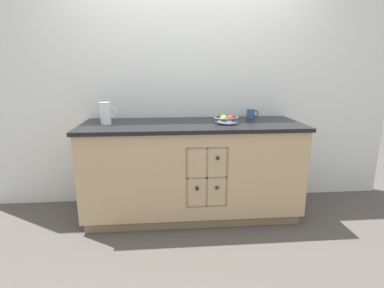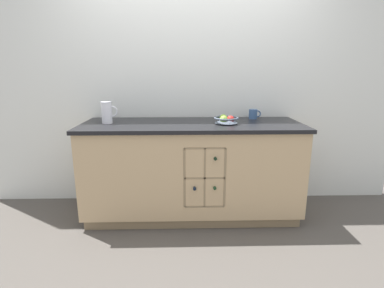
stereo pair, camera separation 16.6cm
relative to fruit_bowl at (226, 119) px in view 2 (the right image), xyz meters
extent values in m
plane|color=#4C4742|center=(-0.31, 0.04, -0.96)|extent=(14.00, 14.00, 0.00)
cube|color=silver|center=(-0.31, 0.45, 0.31)|extent=(4.42, 0.06, 2.55)
cube|color=#8B7354|center=(-0.31, 0.04, -0.92)|extent=(1.96, 0.63, 0.09)
cube|color=tan|center=(-0.31, 0.04, -0.47)|extent=(2.02, 0.69, 0.79)
cube|color=black|center=(-0.31, 0.04, -0.06)|extent=(2.06, 0.73, 0.03)
cube|color=#8B7354|center=(-0.21, -0.20, -0.46)|extent=(0.35, 0.01, 0.53)
cube|color=#8B7354|center=(-0.39, -0.25, -0.46)|extent=(0.02, 0.10, 0.53)
cube|color=#8B7354|center=(-0.04, -0.25, -0.46)|extent=(0.02, 0.10, 0.53)
cube|color=#8B7354|center=(-0.21, -0.25, -0.73)|extent=(0.35, 0.10, 0.02)
cube|color=#8B7354|center=(-0.21, -0.25, -0.46)|extent=(0.35, 0.10, 0.02)
cube|color=#8B7354|center=(-0.21, -0.25, -0.20)|extent=(0.35, 0.10, 0.02)
cube|color=#8B7354|center=(-0.21, -0.25, -0.46)|extent=(0.02, 0.10, 0.53)
cylinder|color=black|center=(-0.30, -0.13, -0.55)|extent=(0.07, 0.21, 0.07)
cylinder|color=black|center=(-0.30, -0.28, -0.55)|extent=(0.03, 0.09, 0.03)
cylinder|color=#19381E|center=(-0.13, -0.12, -0.55)|extent=(0.07, 0.22, 0.07)
cylinder|color=#19381E|center=(-0.13, -0.28, -0.55)|extent=(0.03, 0.09, 0.03)
cylinder|color=black|center=(-0.13, -0.15, -0.28)|extent=(0.07, 0.18, 0.07)
cylinder|color=black|center=(-0.13, -0.28, -0.28)|extent=(0.03, 0.08, 0.03)
cylinder|color=#4C5666|center=(0.00, 0.00, -0.04)|extent=(0.10, 0.10, 0.01)
cone|color=#4C5666|center=(0.00, 0.00, 0.00)|extent=(0.21, 0.21, 0.05)
torus|color=#4C5666|center=(0.00, 0.00, 0.01)|extent=(0.23, 0.23, 0.02)
sphere|color=#7FA838|center=(-0.02, -0.03, 0.00)|extent=(0.07, 0.07, 0.07)
sphere|color=#7FA838|center=(-0.02, 0.04, 0.00)|extent=(0.07, 0.07, 0.07)
sphere|color=red|center=(0.04, -0.01, 0.00)|extent=(0.07, 0.07, 0.07)
cylinder|color=white|center=(-1.11, 0.06, 0.06)|extent=(0.09, 0.09, 0.20)
torus|color=white|center=(-1.11, 0.06, 0.16)|extent=(0.10, 0.10, 0.01)
torus|color=white|center=(-1.06, 0.06, 0.07)|extent=(0.10, 0.01, 0.10)
cylinder|color=#385684|center=(0.32, 0.29, 0.01)|extent=(0.08, 0.08, 0.10)
torus|color=#385684|center=(0.36, 0.29, 0.01)|extent=(0.07, 0.01, 0.07)
camera|label=1|loc=(-0.56, -2.72, 0.45)|focal=28.00mm
camera|label=2|loc=(-0.39, -2.73, 0.45)|focal=28.00mm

